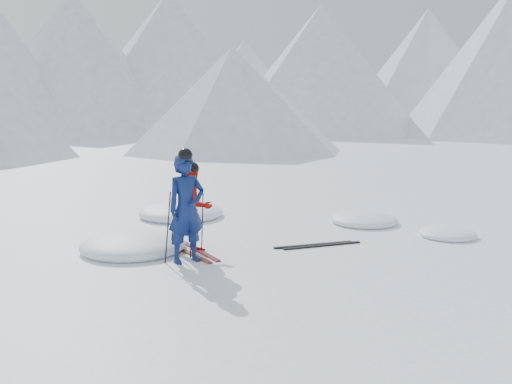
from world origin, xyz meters
TOP-DOWN VIEW (x-y plane):
  - ground at (0.00, 0.00)m, footprint 160.00×160.00m
  - mountain_range at (5.71, 35.31)m, footprint 106.15×62.94m
  - skier_blue at (-3.09, 0.37)m, footprint 0.74×0.51m
  - skier_red at (-2.66, 0.85)m, footprint 0.86×0.70m
  - pole_blue_left at (-3.39, 0.52)m, footprint 0.13×0.09m
  - pole_blue_right at (-2.84, 0.62)m, footprint 0.13×0.08m
  - pole_red_left at (-2.96, 1.10)m, footprint 0.11×0.09m
  - pole_red_right at (-2.36, 1.00)m, footprint 0.11×0.08m
  - ski_worn_left at (-2.78, 0.85)m, footprint 0.20×1.70m
  - ski_worn_right at (-2.54, 0.85)m, footprint 0.32×1.70m
  - ski_loose_a at (-0.48, -0.19)m, footprint 1.63×0.67m
  - ski_loose_b at (-0.38, -0.34)m, footprint 1.64×0.61m
  - snow_lumps at (-1.17, 2.25)m, footprint 7.47×7.14m

SIDE VIEW (x-z plane):
  - ground at x=0.00m, z-range 0.00..0.00m
  - snow_lumps at x=-1.17m, z-range -0.24..0.24m
  - ski_worn_left at x=-2.78m, z-range 0.00..0.03m
  - ski_worn_right at x=-2.54m, z-range 0.00..0.03m
  - ski_loose_a at x=-0.48m, z-range 0.00..0.03m
  - ski_loose_b at x=-0.38m, z-range 0.00..0.03m
  - pole_red_left at x=-2.96m, z-range 0.00..1.09m
  - pole_red_right at x=-2.36m, z-range 0.00..1.09m
  - pole_blue_left at x=-3.39m, z-range 0.00..1.30m
  - pole_blue_right at x=-2.84m, z-range 0.00..1.30m
  - skier_red at x=-2.66m, z-range 0.00..1.64m
  - skier_blue at x=-3.09m, z-range 0.00..1.95m
  - mountain_range at x=5.71m, z-range -1.04..14.49m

